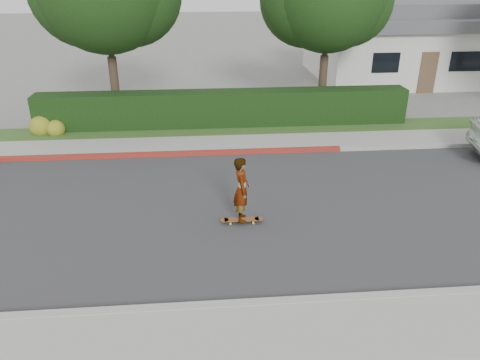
{
  "coord_description": "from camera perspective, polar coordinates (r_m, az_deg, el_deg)",
  "views": [
    {
      "loc": [
        -3.93,
        -11.31,
        6.09
      ],
      "look_at": [
        -2.98,
        -0.28,
        1.0
      ],
      "focal_mm": 35.0,
      "sensor_mm": 36.0,
      "label": 1
    }
  ],
  "objects": [
    {
      "name": "road",
      "position": [
        13.44,
        12.69,
        -2.9
      ],
      "size": [
        60.0,
        8.0,
        0.01
      ],
      "primitive_type": "cube",
      "color": "#2D2D30",
      "rests_on": "ground"
    },
    {
      "name": "sidewalk_near",
      "position": [
        9.58,
        21.56,
        -16.45
      ],
      "size": [
        60.0,
        1.6,
        0.12
      ],
      "primitive_type": "cube",
      "color": "gray",
      "rests_on": "ground"
    },
    {
      "name": "curb_far",
      "position": [
        17.01,
        8.81,
        3.68
      ],
      "size": [
        60.0,
        0.2,
        0.15
      ],
      "primitive_type": "cube",
      "color": "#9E9E99",
      "rests_on": "ground"
    },
    {
      "name": "skateboarder",
      "position": [
        11.75,
        0.21,
        -1.15
      ],
      "size": [
        0.42,
        0.63,
        1.71
      ],
      "primitive_type": "imported",
      "rotation": [
        0.0,
        0.0,
        1.56
      ],
      "color": "white",
      "rests_on": "skateboard"
    },
    {
      "name": "curb_red_section",
      "position": [
        16.58,
        -8.28,
        3.17
      ],
      "size": [
        12.0,
        0.21,
        0.15
      ],
      "primitive_type": "cube",
      "color": "maroon",
      "rests_on": "ground"
    },
    {
      "name": "flowering_shrub",
      "position": [
        19.9,
        -22.58,
        5.97
      ],
      "size": [
        1.4,
        1.0,
        0.9
      ],
      "color": "#2D4C19",
      "rests_on": "ground"
    },
    {
      "name": "sidewalk_far",
      "position": [
        17.83,
        8.16,
        4.68
      ],
      "size": [
        60.0,
        1.6,
        0.12
      ],
      "primitive_type": "cube",
      "color": "gray",
      "rests_on": "ground"
    },
    {
      "name": "house",
      "position": [
        30.07,
        19.28,
        15.76
      ],
      "size": [
        10.6,
        8.6,
        4.3
      ],
      "color": "beige",
      "rests_on": "ground"
    },
    {
      "name": "planting_strip",
      "position": [
        19.31,
        7.14,
        6.28
      ],
      "size": [
        60.0,
        1.6,
        0.1
      ],
      "primitive_type": "cube",
      "color": "#2D4C1E",
      "rests_on": "ground"
    },
    {
      "name": "skateboard",
      "position": [
        12.15,
        0.2,
        -4.85
      ],
      "size": [
        1.11,
        0.24,
        0.1
      ],
      "rotation": [
        0.0,
        0.0,
        -0.02
      ],
      "color": "yellow",
      "rests_on": "ground"
    },
    {
      "name": "curb_near",
      "position": [
        10.18,
        19.43,
        -13.19
      ],
      "size": [
        60.0,
        0.2,
        0.15
      ],
      "primitive_type": "cube",
      "color": "#9E9E99",
      "rests_on": "ground"
    },
    {
      "name": "hedge",
      "position": [
        19.29,
        -1.97,
        8.61
      ],
      "size": [
        15.0,
        1.0,
        1.5
      ],
      "primitive_type": "cube",
      "color": "black",
      "rests_on": "ground"
    },
    {
      "name": "ground",
      "position": [
        13.44,
        12.69,
        -2.92
      ],
      "size": [
        120.0,
        120.0,
        0.0
      ],
      "primitive_type": "plane",
      "color": "slate",
      "rests_on": "ground"
    }
  ]
}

